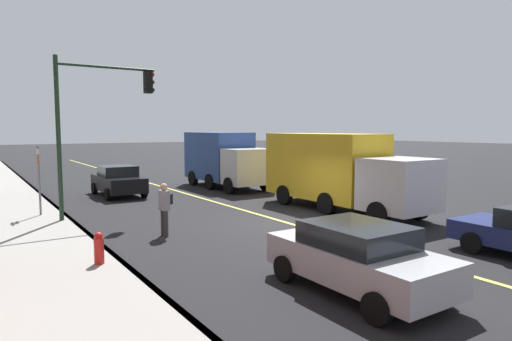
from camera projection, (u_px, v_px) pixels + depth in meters
The scene contains 12 objects.
ground at pixel (283, 222), 16.64m from camera, with size 200.00×200.00×0.00m, color black.
sidewalk_slab at pixel (32, 255), 11.99m from camera, with size 80.00×3.75×0.15m, color gray.
curb_edge at pixel (100, 245), 12.98m from camera, with size 80.00×0.16×0.15m, color slate.
lane_stripe_center at pixel (283, 222), 16.64m from camera, with size 80.00×0.16×0.01m, color #D8CC4C.
car_black at pixel (118, 181), 23.07m from camera, with size 4.00×2.02×1.57m.
car_silver at pixel (357, 256), 9.42m from camera, with size 4.10×2.02×1.47m.
truck_blue at pixel (224, 159), 26.37m from camera, with size 6.55×2.62×3.27m.
truck_yellow at pixel (338, 170), 18.94m from camera, with size 8.09×2.51×3.26m.
pedestrian_with_backpack at pixel (165, 205), 14.32m from camera, with size 0.43×0.39×1.73m.
traffic_light_mast at pixel (96, 111), 16.57m from camera, with size 0.28×3.72×6.08m.
street_sign_post at pixel (39, 176), 17.04m from camera, with size 0.60×0.08×2.81m.
fire_hydrant at pixel (99, 251), 10.93m from camera, with size 0.24×0.24×0.94m.
Camera 1 is at (-13.14, 9.85, 3.46)m, focal length 31.15 mm.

